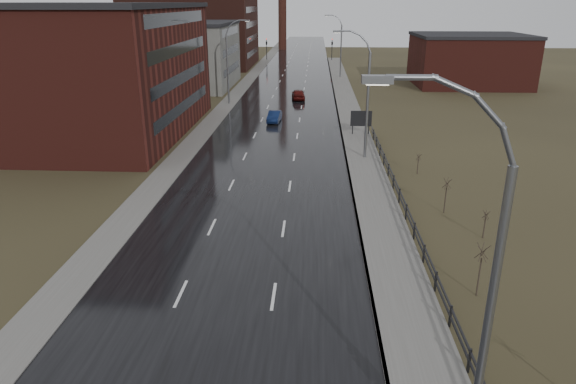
# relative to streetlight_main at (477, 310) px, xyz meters

# --- Properties ---
(road) EXTENTS (14.00, 300.00, 0.06)m
(road) POSITION_rel_streetlight_main_xyz_m (-8.47, 58.00, -6.03)
(road) COLOR black
(road) RESTS_ON ground
(sidewalk_right) EXTENTS (3.20, 180.00, 0.18)m
(sidewalk_right) POSITION_rel_streetlight_main_xyz_m (0.13, 33.00, -5.97)
(sidewalk_right) COLOR #595651
(sidewalk_right) RESTS_ON ground
(curb_right) EXTENTS (0.16, 180.00, 0.18)m
(curb_right) POSITION_rel_streetlight_main_xyz_m (-1.39, 33.00, -5.97)
(curb_right) COLOR slate
(curb_right) RESTS_ON ground
(sidewalk_left) EXTENTS (2.40, 260.00, 0.12)m
(sidewalk_left) POSITION_rel_streetlight_main_xyz_m (-16.67, 58.00, -6.00)
(sidewalk_left) COLOR #595651
(sidewalk_left) RESTS_ON ground
(warehouse_near) EXTENTS (22.44, 28.56, 13.50)m
(warehouse_near) POSITION_rel_streetlight_main_xyz_m (-29.46, 43.00, 0.70)
(warehouse_near) COLOR #471914
(warehouse_near) RESTS_ON ground
(warehouse_mid) EXTENTS (16.32, 20.40, 10.50)m
(warehouse_mid) POSITION_rel_streetlight_main_xyz_m (-26.46, 76.00, -0.80)
(warehouse_mid) COLOR slate
(warehouse_mid) RESTS_ON ground
(warehouse_far) EXTENTS (26.52, 24.48, 15.50)m
(warehouse_far) POSITION_rel_streetlight_main_xyz_m (-31.47, 106.00, 1.70)
(warehouse_far) COLOR #331611
(warehouse_far) RESTS_ON ground
(building_right) EXTENTS (18.36, 16.32, 8.50)m
(building_right) POSITION_rel_streetlight_main_xyz_m (21.83, 80.00, -1.80)
(building_right) COLOR #471914
(building_right) RESTS_ON ground
(streetlight_main) EXTENTS (3.91, 0.29, 12.11)m
(streetlight_main) POSITION_rel_streetlight_main_xyz_m (0.00, 0.00, 0.00)
(streetlight_main) COLOR slate
(streetlight_main) RESTS_ON ground
(streetlight_right_mid) EXTENTS (3.36, 0.28, 11.35)m
(streetlight_right_mid) POSITION_rel_streetlight_main_xyz_m (0.03, 34.00, -0.22)
(streetlight_right_mid) COLOR slate
(streetlight_right_mid) RESTS_ON ground
(streetlight_left) EXTENTS (3.36, 0.28, 11.35)m
(streetlight_left) POSITION_rel_streetlight_main_xyz_m (-16.17, 60.00, -0.22)
(streetlight_left) COLOR slate
(streetlight_left) RESTS_ON ground
(streetlight_right_far) EXTENTS (3.36, 0.28, 11.35)m
(streetlight_right_far) POSITION_rel_streetlight_main_xyz_m (0.03, 88.00, -0.22)
(streetlight_right_far) COLOR slate
(streetlight_right_far) RESTS_ON ground
(guardrail) EXTENTS (0.10, 53.05, 1.10)m
(guardrail) POSITION_rel_streetlight_main_xyz_m (1.83, 16.32, -5.35)
(guardrail) COLOR black
(guardrail) RESTS_ON ground
(shrub_c) EXTENTS (0.65, 0.69, 2.78)m
(shrub_c) POSITION_rel_streetlight_main_xyz_m (3.80, 10.72, -4.58)
(shrub_c) COLOR #382D23
(shrub_c) RESTS_ON ground
(shrub_d) EXTENTS (0.43, 0.45, 1.79)m
(shrub_d) POSITION_rel_streetlight_main_xyz_m (6.11, 17.40, -5.11)
(shrub_d) COLOR #382D23
(shrub_d) RESTS_ON ground
(shrub_e) EXTENTS (0.59, 0.62, 2.50)m
(shrub_e) POSITION_rel_streetlight_main_xyz_m (4.64, 21.30, -4.73)
(shrub_e) COLOR #382D23
(shrub_e) RESTS_ON ground
(shrub_f) EXTENTS (0.42, 0.44, 1.73)m
(shrub_f) POSITION_rel_streetlight_main_xyz_m (4.36, 29.77, -5.14)
(shrub_f) COLOR #382D23
(shrub_f) RESTS_ON ground
(billboard) EXTENTS (2.26, 0.17, 2.70)m
(billboard) POSITION_rel_streetlight_main_xyz_m (0.63, 42.77, -4.26)
(billboard) COLOR black
(billboard) RESTS_ON ground
(traffic_light_left) EXTENTS (0.58, 2.73, 5.30)m
(traffic_light_left) POSITION_rel_streetlight_main_xyz_m (-16.47, 118.00, -1.46)
(traffic_light_left) COLOR black
(traffic_light_left) RESTS_ON ground
(traffic_light_right) EXTENTS (0.58, 2.73, 5.30)m
(traffic_light_right) POSITION_rel_streetlight_main_xyz_m (-0.47, 118.00, -1.46)
(traffic_light_right) COLOR black
(traffic_light_right) RESTS_ON ground
(car_near) EXTENTS (1.63, 4.01, 1.29)m
(car_near) POSITION_rel_streetlight_main_xyz_m (-9.15, 48.68, -5.41)
(car_near) COLOR #0C1A3F
(car_near) RESTS_ON ground
(car_far) EXTENTS (2.20, 4.67, 1.55)m
(car_far) POSITION_rel_streetlight_main_xyz_m (-6.80, 63.87, -5.29)
(car_far) COLOR #480E0C
(car_far) RESTS_ON ground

